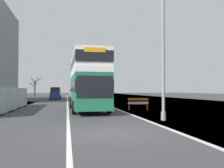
# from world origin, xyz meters

# --- Properties ---
(ground) EXTENTS (140.00, 280.00, 0.10)m
(ground) POSITION_xyz_m (0.61, 0.13, -0.05)
(ground) COLOR #38383A
(double_decker_bus) EXTENTS (2.97, 10.18, 4.76)m
(double_decker_bus) POSITION_xyz_m (0.00, 11.14, 2.53)
(double_decker_bus) COLOR #1E6B47
(double_decker_bus) RESTS_ON ground
(lamppost_foreground) EXTENTS (0.29, 0.70, 7.73)m
(lamppost_foreground) POSITION_xyz_m (3.80, 3.49, 3.64)
(lamppost_foreground) COLOR gray
(lamppost_foreground) RESTS_ON ground
(roadworks_barrier) EXTENTS (1.79, 0.70, 1.06)m
(roadworks_barrier) POSITION_xyz_m (4.36, 10.54, 0.67)
(roadworks_barrier) COLOR orange
(roadworks_barrier) RESTS_ON ground
(construction_site_fence) EXTENTS (0.44, 13.80, 2.02)m
(construction_site_fence) POSITION_xyz_m (-6.36, 13.01, 0.96)
(construction_site_fence) COLOR #A8AAAD
(construction_site_fence) RESTS_ON ground
(car_oncoming_near) EXTENTS (2.07, 4.00, 2.26)m
(car_oncoming_near) POSITION_xyz_m (0.32, 29.20, 1.06)
(car_oncoming_near) COLOR navy
(car_oncoming_near) RESTS_ON ground
(car_receding_mid) EXTENTS (1.92, 3.94, 2.27)m
(car_receding_mid) POSITION_xyz_m (-3.85, 35.75, 1.06)
(car_receding_mid) COLOR navy
(car_receding_mid) RESTS_ON ground
(car_receding_far) EXTENTS (1.96, 4.36, 2.21)m
(car_receding_far) POSITION_xyz_m (-3.99, 44.17, 1.04)
(car_receding_far) COLOR slate
(car_receding_far) RESTS_ON ground
(car_far_side) EXTENTS (2.01, 3.88, 1.94)m
(car_far_side) POSITION_xyz_m (-0.18, 52.14, 0.92)
(car_far_side) COLOR silver
(car_far_side) RESTS_ON ground
(bare_tree_far_verge_far) EXTENTS (3.07, 2.77, 5.40)m
(bare_tree_far_verge_far) POSITION_xyz_m (-10.35, 58.97, 2.73)
(bare_tree_far_verge_far) COLOR #4C3D2D
(bare_tree_far_verge_far) RESTS_ON ground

